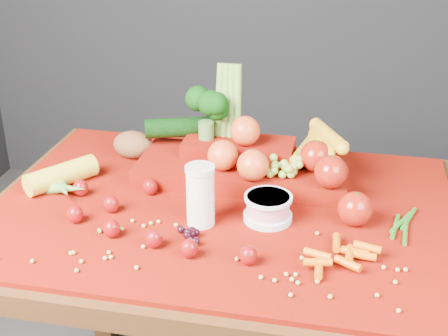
% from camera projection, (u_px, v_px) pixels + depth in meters
% --- Properties ---
extents(table, '(1.10, 0.80, 0.75)m').
position_uv_depth(table, '(222.00, 245.00, 1.49)').
color(table, '#331F0B').
rests_on(table, ground).
extents(red_cloth, '(1.05, 0.75, 0.01)m').
position_uv_depth(red_cloth, '(222.00, 208.00, 1.45)').
color(red_cloth, '#6F0903').
rests_on(red_cloth, table).
extents(milk_glass, '(0.06, 0.06, 0.14)m').
position_uv_depth(milk_glass, '(200.00, 193.00, 1.34)').
color(milk_glass, white).
rests_on(milk_glass, red_cloth).
extents(yogurt_bowl, '(0.11, 0.11, 0.06)m').
position_uv_depth(yogurt_bowl, '(268.00, 207.00, 1.37)').
color(yogurt_bowl, silver).
rests_on(yogurt_bowl, red_cloth).
extents(strawberry_scatter, '(0.48, 0.28, 0.04)m').
position_uv_depth(strawberry_scatter, '(137.00, 217.00, 1.35)').
color(strawberry_scatter, '#8D0D03').
rests_on(strawberry_scatter, red_cloth).
extents(dark_grape_cluster, '(0.06, 0.05, 0.03)m').
position_uv_depth(dark_grape_cluster, '(188.00, 235.00, 1.30)').
color(dark_grape_cluster, black).
rests_on(dark_grape_cluster, red_cloth).
extents(soybean_scatter, '(0.84, 0.24, 0.01)m').
position_uv_depth(soybean_scatter, '(202.00, 251.00, 1.26)').
color(soybean_scatter, tan).
rests_on(soybean_scatter, red_cloth).
extents(corn_ear, '(0.25, 0.26, 0.06)m').
position_uv_depth(corn_ear, '(63.00, 184.00, 1.49)').
color(corn_ear, yellow).
rests_on(corn_ear, red_cloth).
extents(potato, '(0.11, 0.08, 0.07)m').
position_uv_depth(potato, '(133.00, 145.00, 1.67)').
color(potato, brown).
rests_on(potato, red_cloth).
extents(baby_carrot_pile, '(0.18, 0.17, 0.03)m').
position_uv_depth(baby_carrot_pile, '(343.00, 256.00, 1.23)').
color(baby_carrot_pile, '#C85907').
rests_on(baby_carrot_pile, red_cloth).
extents(green_bean_pile, '(0.14, 0.12, 0.01)m').
position_uv_depth(green_bean_pile, '(404.00, 225.00, 1.36)').
color(green_bean_pile, '#256316').
rests_on(green_bean_pile, red_cloth).
extents(produce_mound, '(0.60, 0.37, 0.27)m').
position_uv_depth(produce_mound, '(252.00, 157.00, 1.55)').
color(produce_mound, '#6F0903').
rests_on(produce_mound, red_cloth).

